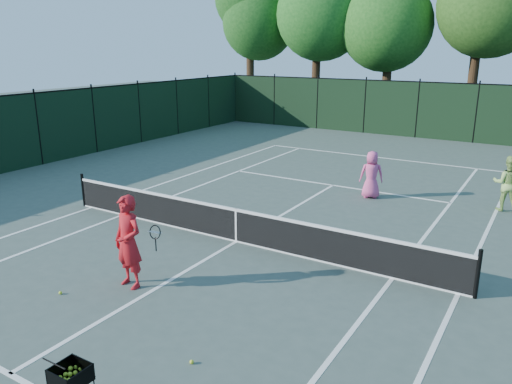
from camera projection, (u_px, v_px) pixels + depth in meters
The scene contains 17 objects.
ground at pixel (236, 242), 13.01m from camera, with size 90.00×90.00×0.00m, color #425048.
sideline_doubles_left at pixel (92, 207), 15.74m from camera, with size 0.10×23.77×0.01m, color white.
sideline_doubles_right at pixel (458, 294), 10.27m from camera, with size 0.10×23.77×0.01m, color white.
sideline_singles_left at pixel (123, 215), 15.06m from camera, with size 0.10×23.77×0.01m, color white.
sideline_singles_right at pixel (392, 278), 10.95m from camera, with size 0.10×23.77×0.01m, color white.
baseline_far at pixel (380, 158), 22.74m from camera, with size 10.97×0.10×0.01m, color white.
service_line_near at pixel (9, 374), 7.76m from camera, with size 8.23×0.10×0.01m, color white.
service_line_far at pixel (333, 185), 18.25m from camera, with size 8.23×0.10×0.01m, color white.
center_service_line at pixel (236, 242), 13.01m from camera, with size 0.10×12.80×0.01m, color white.
tennis_net at pixel (236, 224), 12.87m from camera, with size 11.69×0.09×1.06m.
fence_far at pixel (417, 110), 27.32m from camera, with size 24.00×0.05×3.00m, color black.
coach at pixel (128, 242), 10.35m from camera, with size 1.03×0.62×2.00m.
player_pink at pixel (372, 175), 16.57m from camera, with size 0.91×0.78×1.59m.
player_green at pixel (507, 183), 15.25m from camera, with size 0.89×0.71×1.73m.
ball_hopper at pixel (71, 375), 6.63m from camera, with size 0.50×0.50×0.84m.
loose_ball_near_cart at pixel (192, 362), 8.01m from camera, with size 0.07×0.07×0.07m, color yellow.
loose_ball_midcourt at pixel (60, 293), 10.25m from camera, with size 0.07×0.07×0.07m, color #BCDC2D.
Camera 1 is at (6.74, -10.07, 4.92)m, focal length 35.00 mm.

